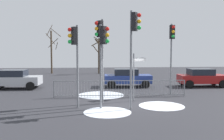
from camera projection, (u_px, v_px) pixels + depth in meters
ground_plane at (125, 104)px, 14.17m from camera, size 60.00×60.00×0.00m
traffic_light_foreground_left at (172, 43)px, 16.72m from camera, size 0.33×0.57×4.73m
traffic_light_mid_right at (103, 47)px, 12.73m from camera, size 0.48×0.45×4.28m
traffic_light_rear_right at (100, 42)px, 14.02m from camera, size 0.49×0.44×4.70m
traffic_light_rear_left at (134, 38)px, 12.46m from camera, size 0.51×0.43×4.92m
traffic_light_mid_left at (75, 47)px, 12.88m from camera, size 0.52×0.41×4.26m
direction_sign_post at (135, 74)px, 14.85m from camera, size 0.78×0.21×2.80m
pedestrian_guard_railing at (120, 88)px, 16.20m from camera, size 8.43×0.31×1.07m
car_red_far at (202, 77)px, 20.88m from camera, size 3.88×2.08×1.47m
car_blue_near at (127, 77)px, 20.82m from camera, size 3.91×2.15×1.47m
car_silver_mid at (15, 79)px, 19.71m from camera, size 3.88×2.08×1.47m
bare_tree_left at (52, 50)px, 32.43m from camera, size 1.84×2.09×6.26m
bare_tree_centre at (99, 54)px, 32.48m from camera, size 1.76×1.91×4.69m
snow_patch_kerb at (101, 95)px, 16.92m from camera, size 3.08×3.08×0.01m
snow_patch_island at (161, 106)px, 13.62m from camera, size 2.43×2.43×0.01m
snow_patch_verge at (107, 112)px, 12.23m from camera, size 2.31×2.31×0.01m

